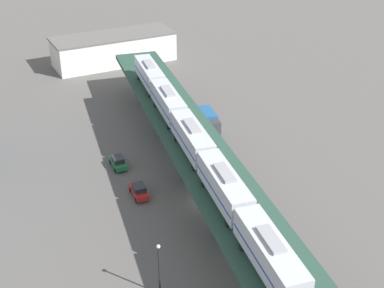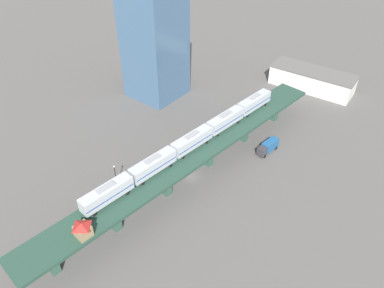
% 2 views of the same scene
% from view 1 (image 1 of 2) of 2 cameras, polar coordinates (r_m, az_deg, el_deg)
% --- Properties ---
extents(ground_plane, '(400.00, 400.00, 0.00)m').
position_cam_1_polar(ground_plane, '(76.38, 1.37, -6.26)').
color(ground_plane, '#514F4C').
extents(elevated_viaduct, '(18.60, 92.36, 7.35)m').
position_cam_1_polar(elevated_viaduct, '(72.84, 1.47, -2.24)').
color(elevated_viaduct, '#244135').
rests_on(elevated_viaduct, ground).
extents(subway_train, '(9.75, 62.32, 4.45)m').
position_cam_1_polar(subway_train, '(72.22, 0.00, 0.73)').
color(subway_train, '#ADB2BA').
rests_on(subway_train, elevated_viaduct).
extents(street_car_green, '(1.96, 4.40, 1.89)m').
position_cam_1_polar(street_car_green, '(85.02, -7.89, -1.90)').
color(street_car_green, '#1E6638').
rests_on(street_car_green, ground).
extents(street_car_red, '(2.03, 4.44, 1.89)m').
position_cam_1_polar(street_car_red, '(77.62, -5.69, -4.95)').
color(street_car_red, '#AD1E1E').
rests_on(street_car_red, ground).
extents(delivery_truck, '(3.14, 7.42, 3.20)m').
position_cam_1_polar(delivery_truck, '(95.77, 1.78, 2.57)').
color(delivery_truck, '#333338').
rests_on(delivery_truck, ground).
extents(street_lamp, '(0.44, 0.44, 6.94)m').
position_cam_1_polar(street_lamp, '(59.72, -3.54, -12.81)').
color(street_lamp, black).
rests_on(street_lamp, ground).
extents(warehouse_building, '(29.11, 11.87, 6.80)m').
position_cam_1_polar(warehouse_building, '(129.27, -8.33, 10.02)').
color(warehouse_building, beige).
rests_on(warehouse_building, ground).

